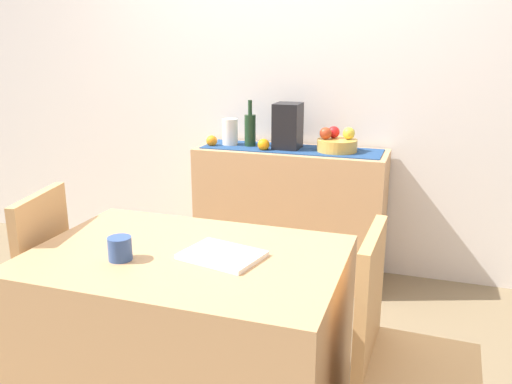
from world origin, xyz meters
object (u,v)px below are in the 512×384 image
Objects in this scene: coffee_cup at (120,249)px; ceramic_vase at (230,132)px; dining_table at (189,341)px; coffee_maker at (288,126)px; fruit_bowl at (337,145)px; wine_bottle at (250,130)px; chair_near_window at (19,328)px; open_book at (222,255)px; sideboard_console at (290,214)px.

ceramic_vase is at bearing 96.99° from coffee_cup.
coffee_cup is (-0.20, -0.13, 0.41)m from dining_table.
coffee_maker is at bearing 90.55° from dining_table.
coffee_cup is at bearing -83.01° from ceramic_vase.
fruit_bowl is 0.70m from ceramic_vase.
wine_bottle reaches higher than chair_near_window.
coffee_maker reaches higher than chair_near_window.
coffee_maker reaches higher than open_book.
ceramic_vase is (-0.41, 0.00, 0.52)m from sideboard_console.
wine_bottle is 1.64m from dining_table.
chair_near_window reaches higher than sideboard_console.
fruit_bowl is 1.40× the size of ceramic_vase.
chair_near_window is (-0.86, -1.50, -0.16)m from sideboard_console.
fruit_bowl is 0.21× the size of dining_table.
wine_bottle is (-0.56, 0.00, 0.07)m from fruit_bowl.
coffee_cup is (-0.21, -1.63, 0.36)m from sideboard_console.
sideboard_console is 4.02× the size of wine_bottle.
fruit_bowl is (0.29, 0.00, 0.47)m from sideboard_console.
ceramic_vase is at bearing 122.63° from open_book.
wine_bottle is 0.14m from ceramic_vase.
dining_table is at bearing -75.09° from ceramic_vase.
coffee_maker is 1.03× the size of open_book.
wine_bottle is at bearing 0.00° from ceramic_vase.
dining_table is 13.49× the size of coffee_cup.
fruit_bowl is 0.57m from wine_bottle.
coffee_maker is at bearing 83.49° from coffee_cup.
fruit_bowl is at bearing 0.00° from wine_bottle.
ceramic_vase reaches higher than open_book.
ceramic_vase is at bearing 104.91° from dining_table.
coffee_maker reaches higher than sideboard_console.
ceramic_vase is 1.65m from coffee_cup.
sideboard_console is 1.54m from open_book.
coffee_maker is 1.53m from open_book.
fruit_bowl is at bearing 0.00° from ceramic_vase.
wine_bottle is 1.71× the size of ceramic_vase.
wine_bottle is 1.76m from chair_near_window.
sideboard_console is 13.79× the size of coffee_cup.
dining_table is at bearing 32.24° from coffee_cup.
fruit_bowl is 2.00m from chair_near_window.
dining_table is (0.26, -1.51, -0.60)m from wine_bottle.
open_book is at bearing -74.81° from wine_bottle.
chair_near_window reaches higher than dining_table.
wine_bottle reaches higher than open_book.
wine_bottle is 1.57m from open_book.
sideboard_console is 0.66m from ceramic_vase.
ceramic_vase is at bearing 180.00° from wine_bottle.
fruit_bowl is 0.82× the size of wine_bottle.
ceramic_vase is 0.62× the size of open_book.
chair_near_window reaches higher than coffee_cup.
fruit_bowl is at bearing 96.71° from open_book.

